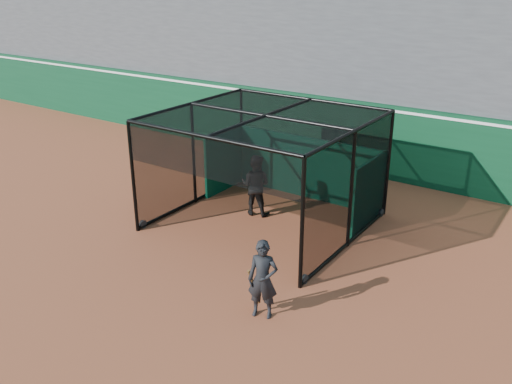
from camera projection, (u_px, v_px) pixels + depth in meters
The scene contains 6 objects.
ground at pixel (176, 264), 12.90m from camera, with size 120.00×120.00×0.00m, color brown.
outfield_wall at pixel (339, 132), 18.92m from camera, with size 50.00×0.50×2.50m.
grandstand at pixel (388, 29), 20.62m from camera, with size 50.00×7.85×8.95m.
batting_cage at pixel (265, 171), 14.54m from camera, with size 5.13×4.88×3.02m.
batter at pixel (256, 185), 15.29m from camera, with size 0.86×0.67×1.77m, color black.
on_deck_player at pixel (263, 280), 10.65m from camera, with size 0.71×0.58×1.66m.
Camera 1 is at (7.99, -8.25, 6.40)m, focal length 38.00 mm.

